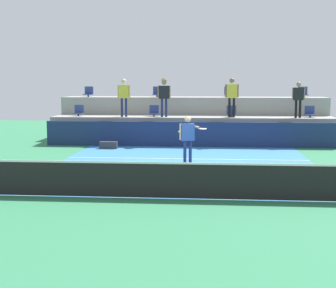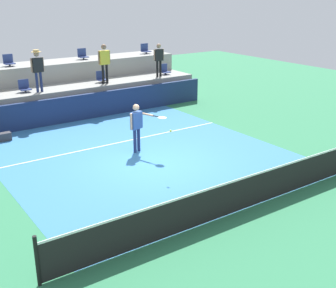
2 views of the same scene
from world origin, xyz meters
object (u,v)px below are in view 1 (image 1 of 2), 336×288
stadium_chair_lower_right (231,112)px  spectator_leaning_on_rail (232,93)px  stadium_chair_upper_far_right (303,93)px  tennis_player (188,135)px  spectator_with_hat (164,93)px  stadium_chair_lower_left (154,112)px  stadium_chair_upper_left (157,93)px  spectator_in_white (298,96)px  stadium_chair_upper_far_left (89,92)px  stadium_chair_lower_far_left (79,111)px  spectator_in_grey (124,94)px  stadium_chair_lower_far_right (310,113)px  equipment_bag (109,145)px  stadium_chair_upper_right (229,93)px  tennis_ball (179,132)px

stadium_chair_lower_right → spectator_leaning_on_rail: size_ratio=0.29×
stadium_chair_upper_far_right → tennis_player: size_ratio=0.31×
stadium_chair_upper_far_right → spectator_with_hat: (-6.62, -2.18, 0.02)m
stadium_chair_lower_left → stadium_chair_upper_left: bearing=91.2°
stadium_chair_upper_left → spectator_leaning_on_rail: size_ratio=0.29×
spectator_in_white → stadium_chair_upper_far_left: bearing=167.8°
stadium_chair_upper_far_left → spectator_with_hat: 4.61m
stadium_chair_lower_far_left → spectator_in_grey: 2.42m
stadium_chair_lower_right → spectator_in_grey: 5.03m
stadium_chair_lower_far_right → tennis_player: 8.02m
stadium_chair_upper_left → spectator_leaning_on_rail: bearing=-31.0°
stadium_chair_upper_far_left → tennis_player: size_ratio=0.31×
stadium_chair_upper_far_right → stadium_chair_lower_far_left: bearing=-170.5°
stadium_chair_lower_left → spectator_in_grey: bearing=-164.1°
stadium_chair_upper_far_right → spectator_in_white: spectator_in_white is taller
stadium_chair_lower_left → spectator_with_hat: spectator_with_hat is taller
spectator_leaning_on_rail → stadium_chair_upper_far_right: bearing=31.6°
stadium_chair_lower_right → equipment_bag: stadium_chair_lower_right is taller
stadium_chair_upper_far_left → spectator_leaning_on_rail: spectator_leaning_on_rail is taller
tennis_player → equipment_bag: 5.37m
stadium_chair_upper_right → stadium_chair_upper_far_right: bearing=0.0°
stadium_chair_lower_far_left → tennis_player: bearing=-47.8°
spectator_with_hat → stadium_chair_upper_left: bearing=104.2°
stadium_chair_upper_left → spectator_in_grey: spectator_in_grey is taller
stadium_chair_lower_right → stadium_chair_lower_left: bearing=180.0°
stadium_chair_lower_far_right → spectator_with_hat: bearing=-176.7°
spectator_in_grey → stadium_chair_lower_far_left: bearing=170.3°
stadium_chair_lower_far_left → stadium_chair_lower_far_right: same height
stadium_chair_upper_right → spectator_with_hat: bearing=-144.0°
spectator_with_hat → equipment_bag: size_ratio=2.32×
stadium_chair_upper_right → equipment_bag: stadium_chair_upper_right is taller
stadium_chair_upper_left → spectator_in_grey: size_ratio=0.30×
stadium_chair_upper_right → spectator_in_grey: (-4.87, -2.18, -0.01)m
tennis_player → spectator_leaning_on_rail: size_ratio=0.95×
stadium_chair_lower_left → stadium_chair_upper_right: stadium_chair_upper_right is taller
spectator_in_grey → stadium_chair_lower_far_right: bearing=2.6°
stadium_chair_upper_left → spectator_leaning_on_rail: spectator_leaning_on_rail is taller
tennis_player → spectator_leaning_on_rail: bearing=73.3°
stadium_chair_upper_right → tennis_ball: bearing=-100.2°
stadium_chair_upper_left → spectator_with_hat: 2.25m
stadium_chair_lower_far_right → spectator_leaning_on_rail: 3.68m
spectator_in_white → stadium_chair_lower_right: bearing=172.6°
spectator_in_white → tennis_ball: size_ratio=23.68×
tennis_player → stadium_chair_upper_left: bearing=103.8°
stadium_chair_lower_far_right → equipment_bag: (-8.87, -2.17, -1.31)m
stadium_chair_upper_far_left → spectator_in_white: 10.32m
tennis_ball → stadium_chair_upper_left: bearing=99.9°
stadium_chair_upper_right → stadium_chair_lower_left: bearing=-152.9°
stadium_chair_upper_far_left → stadium_chair_upper_right: (7.06, 0.00, 0.00)m
stadium_chair_upper_right → equipment_bag: bearing=-142.9°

